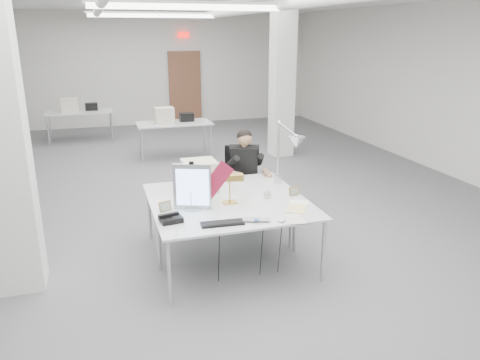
# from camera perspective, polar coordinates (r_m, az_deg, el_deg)

# --- Properties ---
(room_shell) EXTENTS (10.04, 14.04, 3.24)m
(room_shell) POSITION_cam_1_polar(r_m,az_deg,el_deg) (7.36, -5.93, 10.14)
(room_shell) COLOR #565659
(room_shell) RESTS_ON ground
(desk_main) EXTENTS (1.80, 0.90, 0.02)m
(desk_main) POSITION_cam_1_polar(r_m,az_deg,el_deg) (5.10, -0.09, -4.24)
(desk_main) COLOR silver
(desk_main) RESTS_ON room_shell
(desk_second) EXTENTS (1.80, 0.90, 0.02)m
(desk_second) POSITION_cam_1_polar(r_m,az_deg,el_deg) (5.92, -2.65, -1.12)
(desk_second) COLOR silver
(desk_second) RESTS_ON room_shell
(bg_desk_a) EXTENTS (1.60, 0.80, 0.02)m
(bg_desk_a) POSITION_cam_1_polar(r_m,az_deg,el_deg) (10.33, -8.05, 6.86)
(bg_desk_a) COLOR silver
(bg_desk_a) RESTS_ON room_shell
(bg_desk_b) EXTENTS (1.60, 0.80, 0.02)m
(bg_desk_b) POSITION_cam_1_polar(r_m,az_deg,el_deg) (12.38, -19.01, 7.86)
(bg_desk_b) COLOR silver
(bg_desk_b) RESTS_ON room_shell
(filing_cabinet) EXTENTS (0.45, 0.55, 1.20)m
(filing_cabinet) POSITION_cam_1_polar(r_m,az_deg,el_deg) (13.99, -25.84, 7.50)
(filing_cabinet) COLOR gray
(filing_cabinet) RESTS_ON room_shell
(office_chair) EXTENTS (0.70, 0.70, 1.11)m
(office_chair) POSITION_cam_1_polar(r_m,az_deg,el_deg) (6.77, 0.44, -0.33)
(office_chair) COLOR black
(office_chair) RESTS_ON room_shell
(seated_person) EXTENTS (0.63, 0.69, 0.85)m
(seated_person) POSITION_cam_1_polar(r_m,az_deg,el_deg) (6.62, 0.58, 2.38)
(seated_person) COLOR black
(seated_person) RESTS_ON office_chair
(monitor) EXTENTS (0.41, 0.19, 0.52)m
(monitor) POSITION_cam_1_polar(r_m,az_deg,el_deg) (5.17, -5.86, -0.83)
(monitor) COLOR #A9AAAE
(monitor) RESTS_ON desk_main
(pennant) EXTENTS (0.43, 0.02, 0.46)m
(pennant) POSITION_cam_1_polar(r_m,az_deg,el_deg) (5.17, -2.99, -0.14)
(pennant) COLOR maroon
(pennant) RESTS_ON monitor
(keyboard) EXTENTS (0.45, 0.18, 0.02)m
(keyboard) POSITION_cam_1_polar(r_m,az_deg,el_deg) (4.82, -2.16, -5.30)
(keyboard) COLOR black
(keyboard) RESTS_ON desk_main
(laptop) EXTENTS (0.33, 0.27, 0.02)m
(laptop) POSITION_cam_1_polar(r_m,az_deg,el_deg) (4.87, 2.03, -5.07)
(laptop) COLOR #ABACB0
(laptop) RESTS_ON desk_main
(mouse) EXTENTS (0.10, 0.08, 0.03)m
(mouse) POSITION_cam_1_polar(r_m,az_deg,el_deg) (4.88, 5.12, -4.97)
(mouse) COLOR silver
(mouse) RESTS_ON desk_main
(bankers_lamp) EXTENTS (0.32, 0.17, 0.35)m
(bankers_lamp) POSITION_cam_1_polar(r_m,az_deg,el_deg) (5.35, -1.26, -1.04)
(bankers_lamp) COLOR gold
(bankers_lamp) RESTS_ON desk_main
(desk_phone) EXTENTS (0.25, 0.23, 0.06)m
(desk_phone) POSITION_cam_1_polar(r_m,az_deg,el_deg) (4.94, -8.43, -4.71)
(desk_phone) COLOR black
(desk_phone) RESTS_ON desk_main
(picture_frame_left) EXTENTS (0.15, 0.08, 0.11)m
(picture_frame_left) POSITION_cam_1_polar(r_m,az_deg,el_deg) (5.21, -9.11, -3.18)
(picture_frame_left) COLOR #A47946
(picture_frame_left) RESTS_ON desk_main
(picture_frame_right) EXTENTS (0.14, 0.05, 0.10)m
(picture_frame_right) POSITION_cam_1_polar(r_m,az_deg,el_deg) (5.68, 6.60, -1.34)
(picture_frame_right) COLOR olive
(picture_frame_right) RESTS_ON desk_main
(desk_clock) EXTENTS (0.10, 0.04, 0.10)m
(desk_clock) POSITION_cam_1_polar(r_m,az_deg,el_deg) (5.55, 3.38, -1.73)
(desk_clock) COLOR silver
(desk_clock) RESTS_ON desk_main
(paper_stack_a) EXTENTS (0.24, 0.30, 0.01)m
(paper_stack_a) POSITION_cam_1_polar(r_m,az_deg,el_deg) (4.98, 6.67, -4.74)
(paper_stack_a) COLOR silver
(paper_stack_a) RESTS_ON desk_main
(paper_stack_b) EXTENTS (0.32, 0.34, 0.01)m
(paper_stack_b) POSITION_cam_1_polar(r_m,az_deg,el_deg) (5.26, 6.90, -3.49)
(paper_stack_b) COLOR #E4CE88
(paper_stack_b) RESTS_ON desk_main
(paper_stack_c) EXTENTS (0.26, 0.22, 0.01)m
(paper_stack_c) POSITION_cam_1_polar(r_m,az_deg,el_deg) (5.46, 7.23, -2.72)
(paper_stack_c) COLOR white
(paper_stack_c) RESTS_ON desk_main
(beige_monitor) EXTENTS (0.41, 0.39, 0.38)m
(beige_monitor) POSITION_cam_1_polar(r_m,az_deg,el_deg) (5.78, -4.95, 0.51)
(beige_monitor) COLOR beige
(beige_monitor) RESTS_ON desk_second
(architect_lamp) EXTENTS (0.49, 0.83, 1.01)m
(architect_lamp) POSITION_cam_1_polar(r_m,az_deg,el_deg) (5.76, 5.63, 3.64)
(architect_lamp) COLOR silver
(architect_lamp) RESTS_ON desk_second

